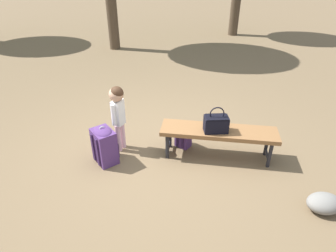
{
  "coord_description": "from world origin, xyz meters",
  "views": [
    {
      "loc": [
        0.15,
        3.47,
        2.51
      ],
      "look_at": [
        -0.18,
        0.01,
        0.45
      ],
      "focal_mm": 30.81,
      "sensor_mm": 36.0,
      "label": 1
    }
  ],
  "objects_px": {
    "child_standing": "(118,109)",
    "trail_rock": "(324,203)",
    "handbag": "(216,123)",
    "park_bench": "(219,133)",
    "backpack_small": "(183,136)",
    "backpack_large": "(104,144)"
  },
  "relations": [
    {
      "from": "backpack_large",
      "to": "backpack_small",
      "type": "distance_m",
      "value": 1.17
    },
    {
      "from": "handbag",
      "to": "backpack_small",
      "type": "xyz_separation_m",
      "value": [
        0.38,
        -0.34,
        -0.4
      ]
    },
    {
      "from": "backpack_small",
      "to": "handbag",
      "type": "bearing_deg",
      "value": 138.48
    },
    {
      "from": "handbag",
      "to": "child_standing",
      "type": "distance_m",
      "value": 1.37
    },
    {
      "from": "trail_rock",
      "to": "park_bench",
      "type": "bearing_deg",
      "value": -49.52
    },
    {
      "from": "handbag",
      "to": "trail_rock",
      "type": "height_order",
      "value": "handbag"
    },
    {
      "from": "backpack_small",
      "to": "backpack_large",
      "type": "bearing_deg",
      "value": 13.37
    },
    {
      "from": "backpack_large",
      "to": "trail_rock",
      "type": "height_order",
      "value": "backpack_large"
    },
    {
      "from": "child_standing",
      "to": "handbag",
      "type": "bearing_deg",
      "value": 164.78
    },
    {
      "from": "backpack_small",
      "to": "park_bench",
      "type": "bearing_deg",
      "value": 145.53
    },
    {
      "from": "handbag",
      "to": "trail_rock",
      "type": "xyz_separation_m",
      "value": [
        -1.02,
        1.09,
        -0.47
      ]
    },
    {
      "from": "backpack_large",
      "to": "backpack_small",
      "type": "relative_size",
      "value": 1.59
    },
    {
      "from": "backpack_small",
      "to": "trail_rock",
      "type": "height_order",
      "value": "backpack_small"
    },
    {
      "from": "park_bench",
      "to": "handbag",
      "type": "xyz_separation_m",
      "value": [
        0.06,
        0.04,
        0.18
      ]
    },
    {
      "from": "park_bench",
      "to": "backpack_large",
      "type": "bearing_deg",
      "value": -1.31
    },
    {
      "from": "park_bench",
      "to": "trail_rock",
      "type": "distance_m",
      "value": 1.51
    },
    {
      "from": "child_standing",
      "to": "backpack_large",
      "type": "distance_m",
      "value": 0.52
    },
    {
      "from": "child_standing",
      "to": "backpack_small",
      "type": "xyz_separation_m",
      "value": [
        -0.93,
        0.02,
        -0.49
      ]
    },
    {
      "from": "park_bench",
      "to": "backpack_small",
      "type": "xyz_separation_m",
      "value": [
        0.45,
        -0.31,
        -0.21
      ]
    },
    {
      "from": "child_standing",
      "to": "trail_rock",
      "type": "xyz_separation_m",
      "value": [
        -2.34,
        1.45,
        -0.57
      ]
    },
    {
      "from": "backpack_large",
      "to": "backpack_small",
      "type": "xyz_separation_m",
      "value": [
        -1.13,
        -0.27,
        -0.11
      ]
    },
    {
      "from": "backpack_large",
      "to": "child_standing",
      "type": "bearing_deg",
      "value": -124.89
    }
  ]
}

